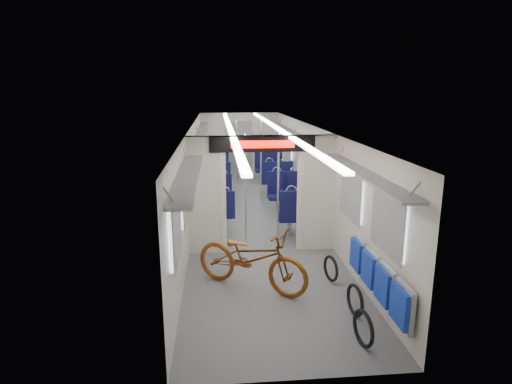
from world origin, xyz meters
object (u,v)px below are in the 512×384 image
seat_bay_far_left (215,171)px  seat_bay_far_right (272,170)px  flip_bench (377,277)px  stanchion_near_right (278,187)px  stanchion_far_left (237,162)px  bike_hoop_b (355,302)px  stanchion_near_left (246,190)px  bike_hoop_a (363,330)px  bike_hoop_c (331,270)px  bicycle (251,258)px  stanchion_far_right (261,161)px  seat_bay_near_left (215,200)px  seat_bay_near_right (293,199)px

seat_bay_far_left → seat_bay_far_right: (1.87, -0.06, 0.01)m
flip_bench → stanchion_near_right: stanchion_near_right is taller
flip_bench → stanchion_near_right: (-0.94, 3.33, 0.57)m
seat_bay_far_left → flip_bench: bearing=-74.6°
seat_bay_far_left → stanchion_far_left: (0.63, -1.74, 0.58)m
bike_hoop_b → stanchion_near_left: (-1.34, 3.12, 0.94)m
flip_bench → seat_bay_far_right: 8.24m
stanchion_far_left → flip_bench: bearing=-75.8°
bike_hoop_a → bike_hoop_b: size_ratio=1.02×
bike_hoop_b → bike_hoop_c: bike_hoop_b is taller
stanchion_near_left → stanchion_far_left: 3.43m
seat_bay_far_right → bike_hoop_b: bearing=-89.2°
bicycle → bike_hoop_a: 2.17m
seat_bay_far_right → stanchion_far_right: (-0.55, -1.58, 0.58)m
stanchion_near_right → stanchion_far_right: 3.32m
seat_bay_near_left → seat_bay_far_left: 3.58m
bike_hoop_a → seat_bay_near_right: (0.02, 5.18, 0.35)m
bike_hoop_c → seat_bay_near_right: (-0.07, 3.31, 0.37)m
seat_bay_near_left → stanchion_far_left: 2.04m
bicycle → stanchion_near_left: stanchion_near_left is taller
bike_hoop_c → stanchion_near_left: size_ratio=0.20×
flip_bench → seat_bay_far_left: 8.60m
bike_hoop_c → seat_bay_near_left: 4.08m
stanchion_far_left → seat_bay_far_right: bearing=53.7°
flip_bench → stanchion_near_left: size_ratio=0.93×
bike_hoop_b → stanchion_far_right: stanchion_far_right is taller
bike_hoop_b → seat_bay_far_left: size_ratio=0.21×
bike_hoop_c → seat_bay_far_right: size_ratio=0.20×
flip_bench → seat_bay_near_right: seat_bay_near_right is taller
bike_hoop_a → seat_bay_near_right: seat_bay_near_right is taller
bike_hoop_a → seat_bay_far_left: bearing=101.6°
bicycle → stanchion_near_right: stanchion_near_right is taller
stanchion_far_right → stanchion_near_left: bearing=-100.8°
seat_bay_far_right → seat_bay_near_left: bearing=-118.0°
stanchion_far_left → stanchion_far_right: 0.70m
seat_bay_near_right → seat_bay_far_left: 4.27m
bike_hoop_a → seat_bay_near_left: bearing=108.8°
flip_bench → stanchion_far_left: (-1.66, 6.55, 0.57)m
stanchion_near_left → seat_bay_near_left: bearing=112.2°
seat_bay_far_left → stanchion_far_left: stanchion_far_left is taller
seat_bay_far_right → stanchion_near_right: 4.96m
bike_hoop_c → stanchion_far_left: size_ratio=0.20×
bicycle → seat_bay_far_right: seat_bay_far_right is taller
bicycle → stanchion_far_left: bearing=33.1°
seat_bay_far_left → stanchion_far_right: size_ratio=0.98×
bike_hoop_b → seat_bay_near_left: size_ratio=0.24×
bike_hoop_a → seat_bay_far_right: bearing=89.9°
bike_hoop_a → bike_hoop_b: (0.13, 0.73, -0.01)m
bicycle → seat_bay_far_right: (1.28, 7.23, 0.05)m
bicycle → bike_hoop_a: size_ratio=4.07×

